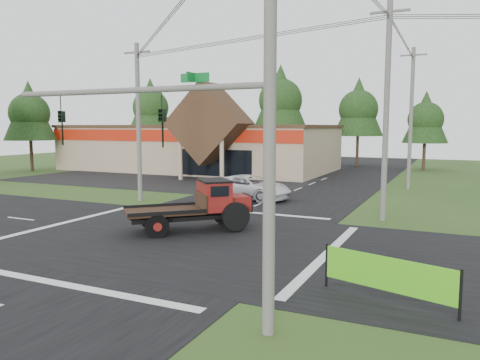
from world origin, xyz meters
The scene contains 19 objects.
ground centered at (0.00, 0.00, 0.00)m, with size 120.00×120.00×0.00m, color #2B4A1A.
road_ns centered at (0.00, 0.00, 0.01)m, with size 12.00×120.00×0.02m, color black.
road_ew centered at (0.00, 0.00, 0.01)m, with size 120.00×12.00×0.02m, color black.
parking_apron centered at (-14.00, 19.00, 0.01)m, with size 28.00×14.00×0.02m, color black.
cvs_building centered at (-15.70, 29.57, 2.78)m, with size 30.40×18.20×9.19m.
traffic_signal_mast centered at (5.82, -7.50, 4.43)m, with size 8.12×0.24×7.00m.
utility_pole_nr centered at (7.50, -7.50, 5.64)m, with size 2.00×0.30×11.00m.
utility_pole_nw centered at (-8.00, 8.00, 5.39)m, with size 2.00×0.30×10.50m.
utility_pole_ne centered at (8.00, 8.00, 5.89)m, with size 2.00×0.30×11.50m.
utility_pole_n centered at (8.00, 22.00, 5.74)m, with size 2.00×0.30×11.20m.
tree_row_a centered at (-30.00, 40.00, 8.05)m, with size 6.72×6.72×12.12m.
tree_row_b centered at (-20.00, 42.00, 6.70)m, with size 5.60×5.60×10.10m.
tree_row_c centered at (-10.00, 41.00, 8.72)m, with size 7.28×7.28×13.13m.
tree_row_d centered at (0.00, 42.00, 7.38)m, with size 6.16×6.16×11.11m.
tree_row_e centered at (8.00, 40.00, 6.03)m, with size 5.04×5.04×9.09m.
tree_side_w centered at (-32.00, 20.00, 6.70)m, with size 5.60×5.60×10.10m.
antique_flatbed_truck centered at (-0.08, 1.43, 1.26)m, with size 2.29×6.01×2.51m, color #5B0D0D, non-canonical shape.
roadside_banner centered at (9.84, -4.17, 0.70)m, with size 4.08×0.12×1.39m, color #4BB017, non-canonical shape.
white_pickup centered at (-1.53, 11.81, 0.83)m, with size 2.76×5.99×1.66m, color silver.
Camera 1 is at (11.50, -17.71, 5.05)m, focal length 35.00 mm.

